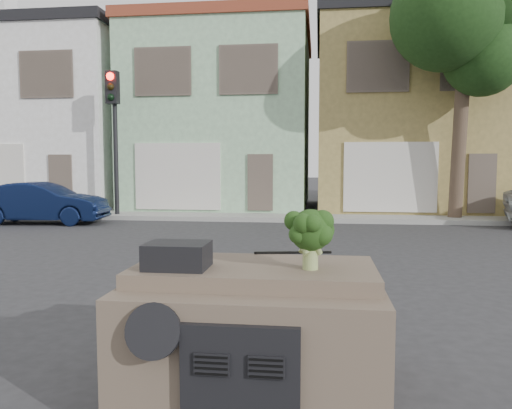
# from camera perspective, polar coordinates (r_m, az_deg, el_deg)

# --- Properties ---
(ground_plane) EXTENTS (120.00, 120.00, 0.00)m
(ground_plane) POSITION_cam_1_polar(r_m,az_deg,el_deg) (7.35, 3.01, -10.51)
(ground_plane) COLOR #303033
(ground_plane) RESTS_ON ground
(sidewalk) EXTENTS (40.00, 3.00, 0.15)m
(sidewalk) POSITION_cam_1_polar(r_m,az_deg,el_deg) (17.68, 5.46, -1.29)
(sidewalk) COLOR gray
(sidewalk) RESTS_ON ground
(townhouse_white) EXTENTS (7.20, 8.20, 7.55)m
(townhouse_white) POSITION_cam_1_polar(r_m,az_deg,el_deg) (24.52, -21.13, 8.76)
(townhouse_white) COLOR white
(townhouse_white) RESTS_ON ground
(townhouse_mint) EXTENTS (7.20, 8.20, 7.55)m
(townhouse_mint) POSITION_cam_1_polar(r_m,az_deg,el_deg) (22.02, -3.42, 9.55)
(townhouse_mint) COLOR #9AC69B
(townhouse_mint) RESTS_ON ground
(townhouse_tan) EXTENTS (7.20, 8.20, 7.55)m
(townhouse_tan) POSITION_cam_1_polar(r_m,az_deg,el_deg) (21.93, 16.50, 9.39)
(townhouse_tan) COLOR #9A8549
(townhouse_tan) RESTS_ON ground
(navy_sedan) EXTENTS (4.13, 1.79, 1.32)m
(navy_sedan) POSITION_cam_1_polar(r_m,az_deg,el_deg) (17.34, -23.18, -2.03)
(navy_sedan) COLOR #0C1637
(navy_sedan) RESTS_ON ground
(traffic_signal) EXTENTS (0.40, 0.40, 5.10)m
(traffic_signal) POSITION_cam_1_polar(r_m,az_deg,el_deg) (18.00, -15.87, 6.54)
(traffic_signal) COLOR black
(traffic_signal) RESTS_ON ground
(tree_near) EXTENTS (4.40, 4.00, 8.50)m
(tree_near) POSITION_cam_1_polar(r_m,az_deg,el_deg) (17.62, 22.36, 11.96)
(tree_near) COLOR #193613
(tree_near) RESTS_ON ground
(car_dashboard) EXTENTS (2.00, 1.80, 1.12)m
(car_dashboard) POSITION_cam_1_polar(r_m,az_deg,el_deg) (4.33, 0.11, -13.77)
(car_dashboard) COLOR brown
(car_dashboard) RESTS_ON ground
(instrument_hump) EXTENTS (0.48, 0.38, 0.20)m
(instrument_hump) POSITION_cam_1_polar(r_m,az_deg,el_deg) (3.95, -8.96, -5.77)
(instrument_hump) COLOR black
(instrument_hump) RESTS_ON car_dashboard
(wiper_arm) EXTENTS (0.69, 0.15, 0.02)m
(wiper_arm) POSITION_cam_1_polar(r_m,az_deg,el_deg) (4.53, 4.23, -5.49)
(wiper_arm) COLOR black
(wiper_arm) RESTS_ON car_dashboard
(broccoli) EXTENTS (0.54, 0.54, 0.48)m
(broccoli) POSITION_cam_1_polar(r_m,az_deg,el_deg) (3.86, 6.24, -3.89)
(broccoli) COLOR #19330F
(broccoli) RESTS_ON car_dashboard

